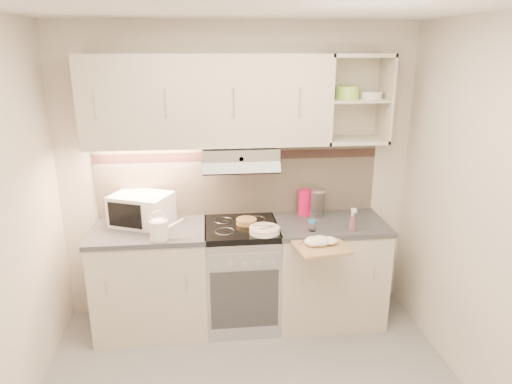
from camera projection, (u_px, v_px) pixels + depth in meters
room_shell at (250, 159)px, 2.83m from camera, size 3.04×2.84×2.52m
base_cabinet_left at (152, 281)px, 3.80m from camera, size 0.90×0.60×0.86m
worktop_left at (148, 231)px, 3.67m from camera, size 0.92×0.62×0.04m
base_cabinet_right at (328, 272)px, 3.96m from camera, size 0.90×0.60×0.86m
worktop_right at (330, 224)px, 3.82m from camera, size 0.92×0.62×0.04m
electric_range at (242, 274)px, 3.87m from camera, size 0.60×0.60×0.90m
microwave at (142, 209)px, 3.73m from camera, size 0.55×0.49×0.26m
watering_can at (160, 229)px, 3.44m from camera, size 0.27×0.14×0.23m
plate_stack at (264, 230)px, 3.58m from camera, size 0.24×0.24×0.05m
bread_loaf at (246, 221)px, 3.77m from camera, size 0.17×0.17×0.04m
pink_pitcher at (305, 202)px, 3.95m from camera, size 0.12×0.11×0.22m
glass_jar at (317, 202)px, 3.91m from camera, size 0.13×0.13×0.24m
spice_jar at (312, 225)px, 3.61m from camera, size 0.06×0.06×0.09m
spray_bottle at (352, 221)px, 3.62m from camera, size 0.07×0.07×0.20m
cutting_board at (321, 247)px, 3.40m from camera, size 0.43×0.39×0.02m
dish_towel at (322, 242)px, 3.38m from camera, size 0.28×0.25×0.06m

